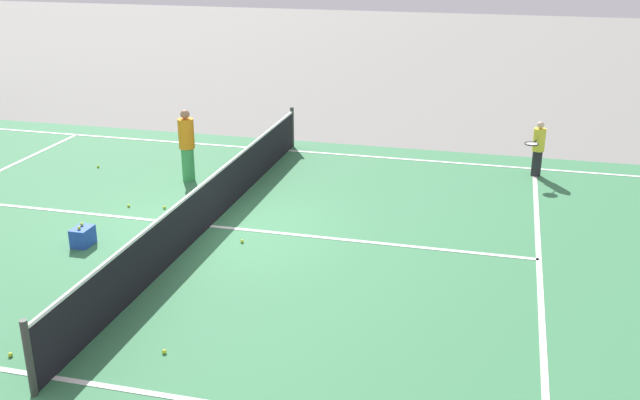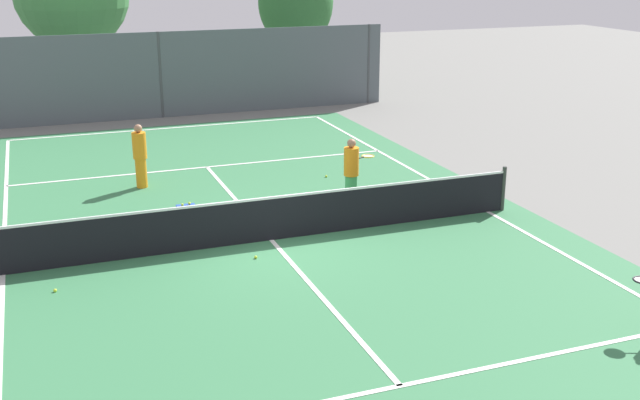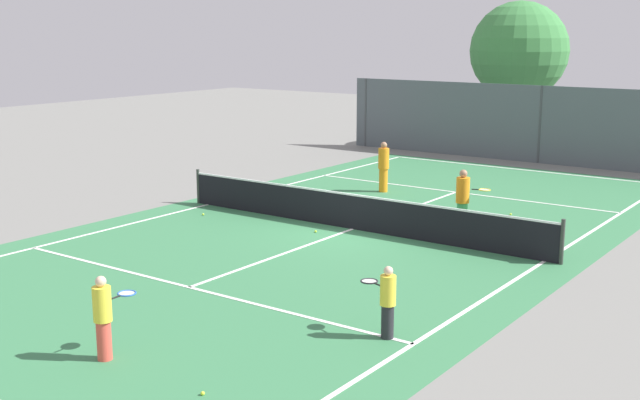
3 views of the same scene
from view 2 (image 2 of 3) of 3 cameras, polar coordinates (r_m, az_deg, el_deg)
The scene contains 15 objects.
ground_plane at distance 17.10m, azimuth -3.60°, elevation -2.96°, with size 80.00×80.00×0.00m, color slate.
court_surface at distance 17.10m, azimuth -3.60°, elevation -2.95°, with size 13.00×25.00×0.01m.
tennis_net at distance 16.92m, azimuth -3.63°, elevation -1.34°, with size 11.90×0.10×1.10m.
perimeter_fence at distance 30.00m, azimuth -11.63°, elevation 8.96°, with size 18.00×0.12×3.20m.
tree_1 at distance 35.60m, azimuth -1.78°, elevation 14.29°, with size 3.40×2.77×5.91m.
player_0 at distance 21.15m, azimuth -13.07°, elevation 3.21°, with size 0.37×0.37×1.72m.
player_3 at distance 19.06m, azimuth 2.33°, elevation 2.08°, with size 0.94×0.62×1.72m.
ball_crate at distance 18.51m, azimuth -9.76°, elevation -0.94°, with size 0.43×0.32×0.43m.
tennis_ball_0 at distance 19.18m, azimuth -15.07°, elevation -1.11°, with size 0.07×0.07×0.07m, color #CCE533.
tennis_ball_1 at distance 21.74m, azimuth 0.46°, elevation 1.76°, with size 0.07×0.07×0.07m, color #CCE533.
tennis_ball_2 at distance 16.11m, azimuth -4.74°, elevation -4.20°, with size 0.07×0.07×0.07m, color #CCE533.
tennis_ball_4 at distance 15.36m, azimuth -18.87°, elevation -6.30°, with size 0.07×0.07×0.07m, color #CCE533.
tennis_ball_5 at distance 17.28m, azimuth -21.20°, elevation -3.84°, with size 0.07×0.07×0.07m, color #CCE533.
tennis_ball_6 at distance 19.14m, azimuth -3.81°, elevation -0.54°, with size 0.07×0.07×0.07m, color #CCE533.
tennis_ball_7 at distance 18.46m, azimuth -2.80°, elevation -1.24°, with size 0.07×0.07×0.07m, color #CCE533.
Camera 2 is at (-4.58, -15.31, 6.08)m, focal length 43.60 mm.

